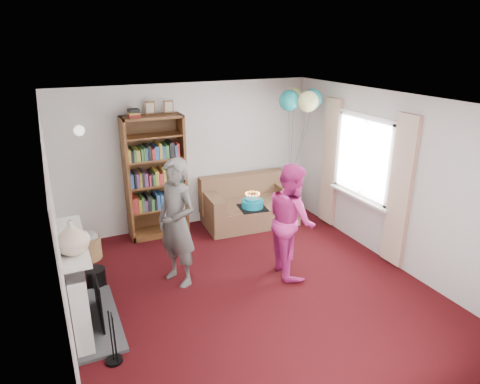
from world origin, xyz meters
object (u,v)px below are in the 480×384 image
person_striped (177,223)px  person_magenta (291,220)px  sofa (248,206)px  bookcase (155,178)px  birthday_cake (253,204)px

person_striped → person_magenta: 1.58m
sofa → person_striped: person_striped is taller
bookcase → person_magenta: (1.39, -2.06, -0.19)m
sofa → person_striped: (-1.74, -1.41, 0.55)m
sofa → person_magenta: person_magenta is taller
sofa → person_magenta: (-0.22, -1.82, 0.48)m
bookcase → person_magenta: bookcase is taller
person_striped → birthday_cake: 1.05m
birthday_cake → person_striped: bearing=166.0°
sofa → birthday_cake: size_ratio=4.62×
bookcase → person_striped: bearing=-94.5°
sofa → birthday_cake: 1.97m
sofa → birthday_cake: birthday_cake is taller
person_striped → birthday_cake: bearing=50.9°
bookcase → sofa: bearing=-8.3°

